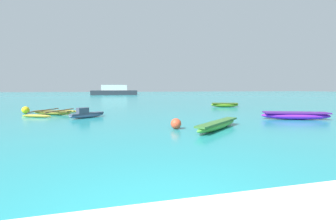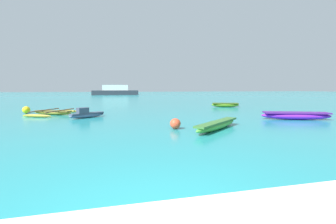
# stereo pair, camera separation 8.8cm
# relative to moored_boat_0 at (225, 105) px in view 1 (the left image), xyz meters

# --- Properties ---
(moored_boat_0) EXTENTS (2.76, 1.53, 0.40)m
(moored_boat_0) POSITION_rel_moored_boat_0_xyz_m (0.00, 0.00, 0.00)
(moored_boat_0) COLOR #5E9120
(moored_boat_0) RESTS_ON ground_plane
(moored_boat_1) EXTENTS (3.24, 2.88, 0.35)m
(moored_boat_1) POSITION_rel_moored_boat_0_xyz_m (-6.03, -10.85, -0.03)
(moored_boat_1) COLOR #51B141
(moored_boat_1) RESTS_ON ground_plane
(moored_boat_2) EXTENTS (3.87, 2.10, 0.44)m
(moored_boat_2) POSITION_rel_moored_boat_0_xyz_m (-0.24, -9.05, 0.02)
(moored_boat_2) COLOR purple
(moored_boat_2) RESTS_ON ground_plane
(moored_boat_3) EXTENTS (3.11, 3.70, 0.34)m
(moored_boat_3) POSITION_rel_moored_boat_0_xyz_m (-14.63, -3.14, -0.07)
(moored_boat_3) COLOR #A38D2B
(moored_boat_3) RESTS_ON ground_plane
(moored_boat_4) EXTENTS (2.14, 1.70, 0.64)m
(moored_boat_4) POSITION_rel_moored_boat_0_xyz_m (-12.17, -5.38, -0.00)
(moored_boat_4) COLOR slate
(moored_boat_4) RESTS_ON ground_plane
(mooring_buoy_0) EXTENTS (0.52, 0.52, 0.52)m
(mooring_buoy_0) POSITION_rel_moored_boat_0_xyz_m (-16.67, -1.94, 0.03)
(mooring_buoy_0) COLOR yellow
(mooring_buoy_0) RESTS_ON ground_plane
(mooring_buoy_1) EXTENTS (0.48, 0.48, 0.48)m
(mooring_buoy_1) POSITION_rel_moored_boat_0_xyz_m (-7.84, -10.37, 0.01)
(mooring_buoy_1) COLOR #E54C2D
(mooring_buoy_1) RESTS_ON ground_plane
(distant_ferry) EXTENTS (12.45, 2.74, 2.74)m
(distant_ferry) POSITION_rel_moored_boat_0_xyz_m (-10.30, 44.29, 0.89)
(distant_ferry) COLOR #2D333D
(distant_ferry) RESTS_ON ground_plane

